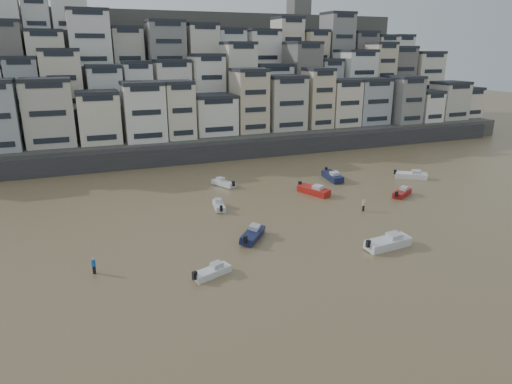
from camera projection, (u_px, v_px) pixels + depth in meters
name	position (u px, v px, depth m)	size (l,w,h in m)	color
ground	(362.00, 372.00, 31.88)	(400.00, 400.00, 0.00)	olive
harbor_wall	(219.00, 152.00, 92.50)	(140.00, 3.00, 3.50)	#38383A
hillside	(191.00, 82.00, 126.11)	(141.04, 66.00, 50.00)	#4C4C47
boat_g	(411.00, 174.00, 79.45)	(5.79, 1.90, 1.58)	white
boat_d	(402.00, 192.00, 69.95)	(4.78, 1.56, 1.30)	maroon
boat_i	(333.00, 175.00, 78.61)	(6.25, 2.04, 1.70)	#141B3E
boat_c	(253.00, 233.00, 53.90)	(5.46, 1.79, 1.49)	#151C42
boat_h	(223.00, 182.00, 75.09)	(4.89, 1.60, 1.33)	silver
boat_a	(388.00, 241.00, 51.52)	(6.16, 2.02, 1.68)	silver
boat_e	(314.00, 189.00, 70.81)	(5.98, 1.96, 1.63)	#AA1A15
boat_f	(219.00, 205.00, 64.37)	(4.49, 1.47, 1.23)	silver
boat_j	(212.00, 270.00, 45.18)	(4.37, 1.43, 1.19)	silver
person_blue	(94.00, 266.00, 45.60)	(0.44, 0.44, 1.74)	#175AB0
person_pink	(364.00, 205.00, 63.38)	(0.44, 0.44, 1.74)	#C9A38E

